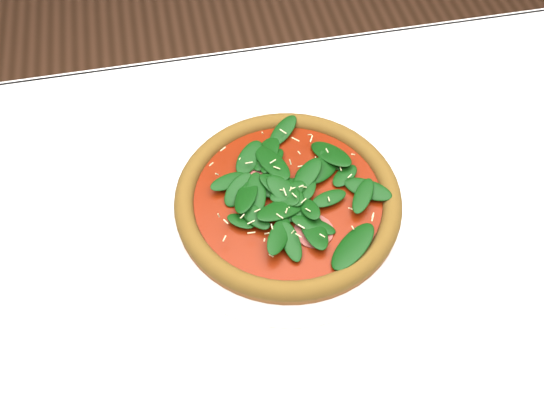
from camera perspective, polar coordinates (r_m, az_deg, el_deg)
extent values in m
cube|color=white|center=(0.85, 1.36, -4.36)|extent=(1.20, 0.80, 0.04)
cylinder|color=#492D1D|center=(1.49, 18.88, 2.98)|extent=(0.06, 0.06, 0.71)
cube|color=white|center=(1.16, -3.03, 10.02)|extent=(1.20, 0.01, 0.22)
cylinder|color=white|center=(0.85, 1.48, -0.24)|extent=(0.37, 0.37, 0.01)
torus|color=white|center=(0.85, 1.48, -0.07)|extent=(0.37, 0.37, 0.01)
cylinder|color=#9D5626|center=(0.84, 1.50, 0.21)|extent=(0.38, 0.38, 0.01)
torus|color=#B07C28|center=(0.84, 1.51, 0.55)|extent=(0.38, 0.38, 0.03)
cylinder|color=maroon|center=(0.84, 1.51, 0.55)|extent=(0.32, 0.32, 0.00)
cylinder|color=#A74743|center=(0.83, 1.51, 0.72)|extent=(0.28, 0.28, 0.00)
ellipsoid|color=#0A3C0B|center=(0.83, 1.53, 1.14)|extent=(0.30, 0.30, 0.03)
cylinder|color=beige|center=(0.82, 1.54, 1.40)|extent=(0.28, 0.28, 0.00)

